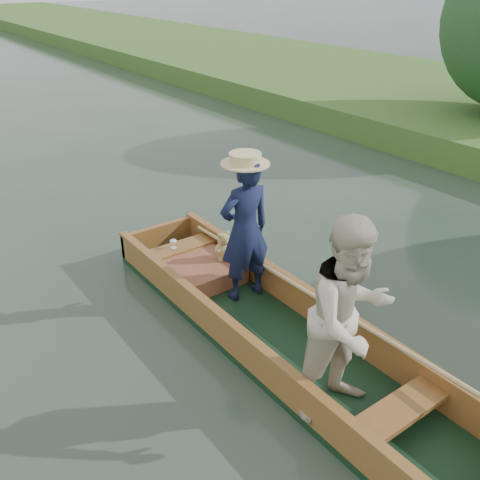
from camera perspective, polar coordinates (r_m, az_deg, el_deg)
ground at (r=5.75m, az=3.60°, el=-10.68°), size 120.00×120.00×0.00m
trees_far at (r=7.97m, az=-15.33°, el=19.19°), size 21.46×6.43×4.62m
punt at (r=5.22m, az=5.18°, el=-6.29°), size 1.18×5.00×1.89m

